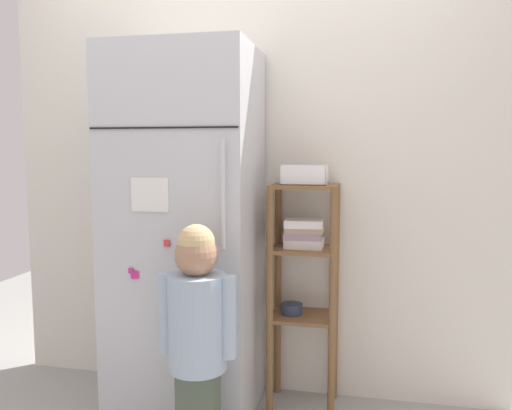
% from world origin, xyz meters
% --- Properties ---
extents(kitchen_wall_back, '(2.77, 0.03, 2.34)m').
position_xyz_m(kitchen_wall_back, '(0.00, 0.33, 1.17)').
color(kitchen_wall_back, silver).
rests_on(kitchen_wall_back, ground).
extents(refrigerator, '(0.71, 0.59, 1.84)m').
position_xyz_m(refrigerator, '(-0.27, 0.02, 0.92)').
color(refrigerator, silver).
rests_on(refrigerator, ground).
extents(child_standing, '(0.34, 0.25, 1.04)m').
position_xyz_m(child_standing, '(-0.06, -0.43, 0.63)').
color(child_standing, '#4F5B4A').
rests_on(child_standing, ground).
extents(pantry_shelf_unit, '(0.35, 0.28, 1.17)m').
position_xyz_m(pantry_shelf_unit, '(0.32, 0.16, 0.75)').
color(pantry_shelf_unit, brown).
rests_on(pantry_shelf_unit, ground).
extents(fruit_bin, '(0.22, 0.19, 0.10)m').
position_xyz_m(fruit_bin, '(0.32, 0.17, 1.21)').
color(fruit_bin, white).
rests_on(fruit_bin, pantry_shelf_unit).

